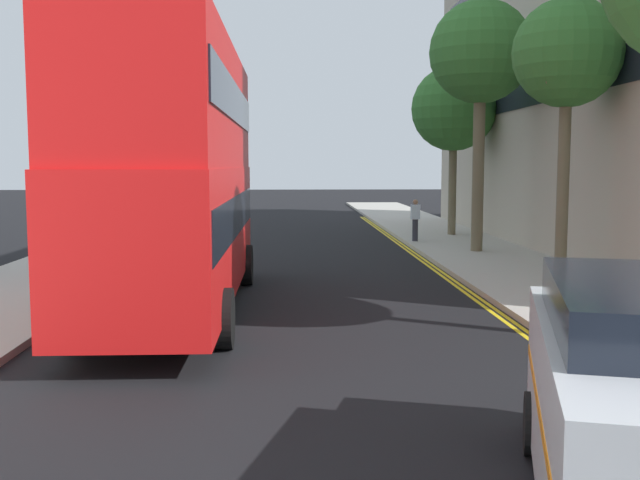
{
  "coord_description": "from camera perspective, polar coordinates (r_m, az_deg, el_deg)",
  "views": [
    {
      "loc": [
        -0.05,
        -1.79,
        3.11
      ],
      "look_at": [
        0.5,
        11.0,
        1.8
      ],
      "focal_mm": 41.54,
      "sensor_mm": 36.0,
      "label": 1
    }
  ],
  "objects": [
    {
      "name": "street_tree_near",
      "position": [
        20.75,
        18.51,
        13.33
      ],
      "size": [
        2.83,
        2.83,
        7.27
      ],
      "color": "#6B6047",
      "rests_on": "sidewalk_right"
    },
    {
      "name": "street_tree_far",
      "position": [
        31.91,
        10.27,
        9.89
      ],
      "size": [
        3.56,
        3.56,
        7.08
      ],
      "color": "#6B6047",
      "rests_on": "sidewalk_right"
    },
    {
      "name": "sidewalk_left",
      "position": [
        19.16,
        -22.14,
        -3.72
      ],
      "size": [
        4.0,
        80.0,
        0.14
      ],
      "primitive_type": "cube",
      "color": "#ADA89E",
      "rests_on": "ground"
    },
    {
      "name": "kerb_line_inner",
      "position": [
        16.65,
        12.57,
        -5.05
      ],
      "size": [
        0.1,
        56.0,
        0.01
      ],
      "primitive_type": "cube",
      "color": "yellow",
      "rests_on": "ground"
    },
    {
      "name": "pedestrian_far",
      "position": [
        28.92,
        7.35,
        1.59
      ],
      "size": [
        0.34,
        0.22,
        1.62
      ],
      "color": "#2D2D38",
      "rests_on": "sidewalk_right"
    },
    {
      "name": "street_tree_distant",
      "position": [
        26.17,
        12.28,
        13.81
      ],
      "size": [
        3.46,
        3.46,
        8.47
      ],
      "color": "#6B6047",
      "rests_on": "sidewalk_right"
    },
    {
      "name": "kerb_line_outer",
      "position": [
        16.69,
        13.1,
        -5.03
      ],
      "size": [
        0.1,
        56.0,
        0.01
      ],
      "primitive_type": "cube",
      "color": "yellow",
      "rests_on": "ground"
    },
    {
      "name": "double_decker_bus_away",
      "position": [
        15.85,
        -10.99,
        5.45
      ],
      "size": [
        2.8,
        10.81,
        5.64
      ],
      "color": "red",
      "rests_on": "ground"
    },
    {
      "name": "sidewalk_right",
      "position": [
        19.2,
        17.56,
        -3.54
      ],
      "size": [
        4.0,
        80.0,
        0.14
      ],
      "primitive_type": "cube",
      "color": "#ADA89E",
      "rests_on": "ground"
    }
  ]
}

